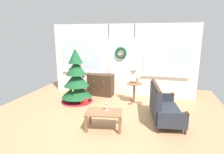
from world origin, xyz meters
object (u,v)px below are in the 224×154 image
object	(u,v)px
settee_sofa	(162,107)
side_table	(134,89)
coffee_table	(104,114)
wine_glass	(107,105)
gift_box	(84,101)
christmas_tree	(77,82)
table_lamp	(133,74)
flower_vase	(137,80)
dresser_cabinet	(101,85)

from	to	relation	value
settee_sofa	side_table	xyz separation A→B (m)	(-0.88, 1.10, 0.10)
coffee_table	wine_glass	xyz separation A→B (m)	(0.04, 0.08, 0.21)
wine_glass	gift_box	size ratio (longest dim) A/B	0.90
wine_glass	gift_box	world-z (taller)	wine_glass
christmas_tree	settee_sofa	bearing A→B (deg)	-15.31
christmas_tree	table_lamp	world-z (taller)	christmas_tree
flower_vase	table_lamp	bearing A→B (deg)	147.99
side_table	wine_glass	world-z (taller)	side_table
christmas_tree	side_table	distance (m)	1.89
dresser_cabinet	settee_sofa	distance (m)	2.68
settee_sofa	gift_box	world-z (taller)	settee_sofa
side_table	gift_box	xyz separation A→B (m)	(-1.52, -0.54, -0.36)
table_lamp	christmas_tree	bearing A→B (deg)	-167.72
flower_vase	gift_box	world-z (taller)	flower_vase
christmas_tree	wine_glass	world-z (taller)	christmas_tree
dresser_cabinet	flower_vase	distance (m)	1.54
christmas_tree	gift_box	xyz separation A→B (m)	(0.33, -0.19, -0.57)
table_lamp	flower_vase	xyz separation A→B (m)	(0.16, -0.10, -0.17)
christmas_tree	gift_box	size ratio (longest dim) A/B	8.53
settee_sofa	gift_box	xyz separation A→B (m)	(-2.40, 0.56, -0.27)
christmas_tree	wine_glass	distance (m)	2.06
wine_glass	christmas_tree	bearing A→B (deg)	134.71
table_lamp	coffee_table	bearing A→B (deg)	-101.30
wine_glass	side_table	bearing A→B (deg)	77.50
settee_sofa	table_lamp	size ratio (longest dim) A/B	3.53
wine_glass	flower_vase	bearing A→B (deg)	74.02
dresser_cabinet	wine_glass	size ratio (longest dim) A/B	4.73
side_table	coffee_table	size ratio (longest dim) A/B	0.73
settee_sofa	table_lamp	bearing A→B (deg)	129.64
table_lamp	wine_glass	distance (m)	1.92
dresser_cabinet	table_lamp	bearing A→B (deg)	-19.79
settee_sofa	side_table	distance (m)	1.41
coffee_table	wine_glass	world-z (taller)	wine_glass
gift_box	flower_vase	bearing A→B (deg)	16.49
settee_sofa	coffee_table	size ratio (longest dim) A/B	1.70
flower_vase	coffee_table	size ratio (longest dim) A/B	0.38
wine_glass	gift_box	bearing A→B (deg)	131.29
christmas_tree	settee_sofa	xyz separation A→B (m)	(2.73, -0.75, -0.31)
settee_sofa	gift_box	size ratio (longest dim) A/B	7.19
christmas_tree	side_table	size ratio (longest dim) A/B	2.78
settee_sofa	flower_vase	size ratio (longest dim) A/B	4.44
side_table	table_lamp	distance (m)	0.48
flower_vase	coffee_table	world-z (taller)	flower_vase
side_table	settee_sofa	bearing A→B (deg)	-51.21
christmas_tree	side_table	world-z (taller)	christmas_tree
flower_vase	gift_box	bearing A→B (deg)	-163.51
side_table	flower_vase	xyz separation A→B (m)	(0.10, -0.06, 0.31)
flower_vase	gift_box	size ratio (longest dim) A/B	1.62
coffee_table	dresser_cabinet	bearing A→B (deg)	109.56
coffee_table	gift_box	xyz separation A→B (m)	(-1.07, 1.35, -0.26)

